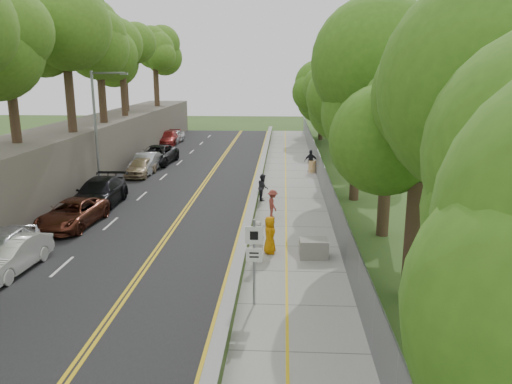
{
  "coord_description": "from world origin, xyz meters",
  "views": [
    {
      "loc": [
        2.01,
        -19.06,
        8.07
      ],
      "look_at": [
        0.5,
        8.0,
        1.4
      ],
      "focal_mm": 35.0,
      "sensor_mm": 36.0,
      "label": 1
    }
  ],
  "objects_px": {
    "construction_barrel": "(312,167)",
    "car_1": "(10,256)",
    "streetlight": "(99,122)",
    "person_far": "(311,161)",
    "painter_0": "(270,235)",
    "signpost": "(254,253)",
    "car_2": "(72,214)",
    "concrete_block": "(314,248)"
  },
  "relations": [
    {
      "from": "construction_barrel",
      "to": "car_1",
      "type": "bearing_deg",
      "value": -122.5
    },
    {
      "from": "construction_barrel",
      "to": "car_1",
      "type": "relative_size",
      "value": 0.23
    },
    {
      "from": "painter_0",
      "to": "person_far",
      "type": "bearing_deg",
      "value": -9.63
    },
    {
      "from": "car_2",
      "to": "car_1",
      "type": "bearing_deg",
      "value": -85.86
    },
    {
      "from": "person_far",
      "to": "signpost",
      "type": "bearing_deg",
      "value": 76.43
    },
    {
      "from": "streetlight",
      "to": "signpost",
      "type": "bearing_deg",
      "value": -55.92
    },
    {
      "from": "streetlight",
      "to": "person_far",
      "type": "distance_m",
      "value": 16.42
    },
    {
      "from": "painter_0",
      "to": "car_1",
      "type": "bearing_deg",
      "value": 103.6
    },
    {
      "from": "construction_barrel",
      "to": "car_2",
      "type": "distance_m",
      "value": 19.87
    },
    {
      "from": "streetlight",
      "to": "construction_barrel",
      "type": "height_order",
      "value": "streetlight"
    },
    {
      "from": "car_2",
      "to": "signpost",
      "type": "bearing_deg",
      "value": -35.85
    },
    {
      "from": "streetlight",
      "to": "signpost",
      "type": "height_order",
      "value": "streetlight"
    },
    {
      "from": "signpost",
      "to": "construction_barrel",
      "type": "bearing_deg",
      "value": 82.02
    },
    {
      "from": "construction_barrel",
      "to": "car_2",
      "type": "height_order",
      "value": "car_2"
    },
    {
      "from": "car_1",
      "to": "painter_0",
      "type": "height_order",
      "value": "painter_0"
    },
    {
      "from": "car_1",
      "to": "streetlight",
      "type": "bearing_deg",
      "value": 99.64
    },
    {
      "from": "signpost",
      "to": "streetlight",
      "type": "bearing_deg",
      "value": 124.08
    },
    {
      "from": "streetlight",
      "to": "concrete_block",
      "type": "distance_m",
      "value": 19.01
    },
    {
      "from": "construction_barrel",
      "to": "concrete_block",
      "type": "distance_m",
      "value": 18.54
    },
    {
      "from": "construction_barrel",
      "to": "person_far",
      "type": "bearing_deg",
      "value": 115.15
    },
    {
      "from": "streetlight",
      "to": "car_1",
      "type": "relative_size",
      "value": 1.87
    },
    {
      "from": "concrete_block",
      "to": "person_far",
      "type": "distance_m",
      "value": 18.76
    },
    {
      "from": "signpost",
      "to": "person_far",
      "type": "xyz_separation_m",
      "value": [
        3.15,
        23.41,
        -1.02
      ]
    },
    {
      "from": "painter_0",
      "to": "car_2",
      "type": "bearing_deg",
      "value": 71.05
    },
    {
      "from": "car_1",
      "to": "person_far",
      "type": "distance_m",
      "value": 24.88
    },
    {
      "from": "car_1",
      "to": "car_2",
      "type": "height_order",
      "value": "car_1"
    },
    {
      "from": "construction_barrel",
      "to": "person_far",
      "type": "xyz_separation_m",
      "value": [
        -0.1,
        0.21,
        0.41
      ]
    },
    {
      "from": "concrete_block",
      "to": "car_1",
      "type": "bearing_deg",
      "value": -169.23
    },
    {
      "from": "car_1",
      "to": "car_2",
      "type": "xyz_separation_m",
      "value": [
        0.0,
        6.11,
        -0.02
      ]
    },
    {
      "from": "concrete_block",
      "to": "car_2",
      "type": "height_order",
      "value": "car_2"
    },
    {
      "from": "signpost",
      "to": "person_far",
      "type": "height_order",
      "value": "signpost"
    },
    {
      "from": "streetlight",
      "to": "car_1",
      "type": "xyz_separation_m",
      "value": [
        1.46,
        -14.69,
        -3.89
      ]
    },
    {
      "from": "streetlight",
      "to": "signpost",
      "type": "relative_size",
      "value": 2.58
    },
    {
      "from": "streetlight",
      "to": "concrete_block",
      "type": "xyz_separation_m",
      "value": [
        13.84,
        -12.34,
        -4.18
      ]
    },
    {
      "from": "car_1",
      "to": "person_far",
      "type": "height_order",
      "value": "person_far"
    },
    {
      "from": "concrete_block",
      "to": "painter_0",
      "type": "height_order",
      "value": "painter_0"
    },
    {
      "from": "painter_0",
      "to": "streetlight",
      "type": "bearing_deg",
      "value": 43.81
    },
    {
      "from": "car_2",
      "to": "person_far",
      "type": "distance_m",
      "value": 19.97
    },
    {
      "from": "streetlight",
      "to": "painter_0",
      "type": "height_order",
      "value": "streetlight"
    },
    {
      "from": "construction_barrel",
      "to": "car_1",
      "type": "xyz_separation_m",
      "value": [
        -13.3,
        -20.87,
        0.21
      ]
    },
    {
      "from": "car_2",
      "to": "painter_0",
      "type": "bearing_deg",
      "value": -13.7
    },
    {
      "from": "car_2",
      "to": "streetlight",
      "type": "bearing_deg",
      "value": 103.8
    }
  ]
}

